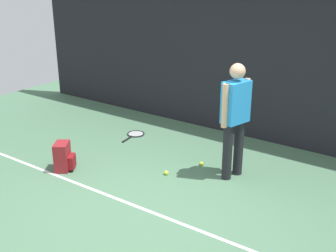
{
  "coord_description": "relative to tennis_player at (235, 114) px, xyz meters",
  "views": [
    {
      "loc": [
        2.97,
        -3.86,
        2.96
      ],
      "look_at": [
        0.0,
        0.4,
        1.0
      ],
      "focal_mm": 46.06,
      "sensor_mm": 36.0,
      "label": 1
    }
  ],
  "objects": [
    {
      "name": "tennis_ball_near_player",
      "position": [
        -0.82,
        -0.53,
        -0.93
      ],
      "size": [
        0.07,
        0.07,
        0.07
      ],
      "primitive_type": "sphere",
      "color": "#CCE033",
      "rests_on": "ground"
    },
    {
      "name": "backpack",
      "position": [
        -2.2,
        -1.28,
        -0.76
      ],
      "size": [
        0.38,
        0.37,
        0.44
      ],
      "rotation": [
        0.0,
        0.0,
        2.15
      ],
      "color": "maroon",
      "rests_on": "ground"
    },
    {
      "name": "tennis_player",
      "position": [
        0.0,
        0.0,
        0.0
      ],
      "size": [
        0.32,
        0.51,
        1.7
      ],
      "rotation": [
        0.0,
        0.0,
        1.3
      ],
      "color": "black",
      "rests_on": "ground"
    },
    {
      "name": "court_line",
      "position": [
        -0.46,
        -1.49,
        -0.96
      ],
      "size": [
        9.0,
        0.05,
        0.0
      ],
      "primitive_type": "cube",
      "color": "white",
      "rests_on": "ground"
    },
    {
      "name": "back_fence",
      "position": [
        -0.46,
        1.61,
        0.52
      ],
      "size": [
        10.0,
        0.1,
        2.97
      ],
      "primitive_type": "cube",
      "color": "black",
      "rests_on": "ground"
    },
    {
      "name": "tennis_ball_mid_court",
      "position": [
        -0.55,
        0.04,
        -0.93
      ],
      "size": [
        0.07,
        0.07,
        0.07
      ],
      "primitive_type": "sphere",
      "color": "#CCE033",
      "rests_on": "ground"
    },
    {
      "name": "tennis_racket",
      "position": [
        -2.21,
        0.45,
        -0.95
      ],
      "size": [
        0.36,
        0.63,
        0.03
      ],
      "rotation": [
        0.0,
        0.0,
        1.7
      ],
      "color": "black",
      "rests_on": "ground"
    },
    {
      "name": "ground_plane",
      "position": [
        -0.46,
        -1.39,
        -0.97
      ],
      "size": [
        12.0,
        12.0,
        0.0
      ],
      "primitive_type": "plane",
      "color": "#4C7556"
    }
  ]
}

